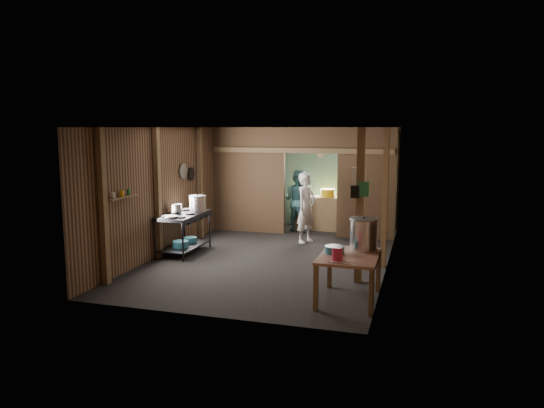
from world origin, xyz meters
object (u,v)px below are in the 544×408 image
(stove_pot_large, at_px, (198,204))
(stock_pot, at_px, (364,235))
(prep_table, at_px, (349,278))
(cook, at_px, (306,208))
(gas_range, at_px, (184,233))
(yellow_tub, at_px, (328,193))
(pink_bucket, at_px, (337,254))

(stove_pot_large, relative_size, stock_pot, 0.70)
(prep_table, relative_size, stove_pot_large, 3.31)
(stock_pot, bearing_deg, cook, 116.83)
(stock_pot, bearing_deg, prep_table, -111.36)
(prep_table, relative_size, stock_pot, 2.31)
(prep_table, bearing_deg, cook, 112.15)
(cook, bearing_deg, stove_pot_large, 146.46)
(stove_pot_large, bearing_deg, prep_table, -33.09)
(prep_table, height_order, cook, cook)
(prep_table, height_order, stock_pot, stock_pot)
(gas_range, xyz_separation_m, yellow_tub, (2.41, 3.27, 0.54))
(gas_range, height_order, stock_pot, stock_pot)
(yellow_tub, bearing_deg, prep_table, -76.03)
(prep_table, bearing_deg, yellow_tub, 103.97)
(gas_range, bearing_deg, stove_pot_large, 64.12)
(gas_range, distance_m, pink_bucket, 4.27)
(stove_pot_large, xyz_separation_m, stock_pot, (3.70, -1.90, -0.05))
(stove_pot_large, relative_size, pink_bucket, 1.95)
(stove_pot_large, distance_m, yellow_tub, 3.68)
(yellow_tub, bearing_deg, stove_pot_large, -127.50)
(prep_table, distance_m, pink_bucket, 0.57)
(prep_table, bearing_deg, pink_bucket, -111.23)
(stove_pot_large, bearing_deg, gas_range, -115.88)
(stock_pot, xyz_separation_m, yellow_tub, (-1.46, 4.82, 0.01))
(stove_pot_large, distance_m, cook, 2.47)
(gas_range, distance_m, cook, 2.83)
(cook, bearing_deg, prep_table, -135.41)
(gas_range, bearing_deg, pink_bucket, -32.61)
(cook, bearing_deg, yellow_tub, 15.06)
(gas_range, relative_size, pink_bucket, 7.61)
(stove_pot_large, height_order, stock_pot, stock_pot)
(prep_table, bearing_deg, gas_range, 152.20)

